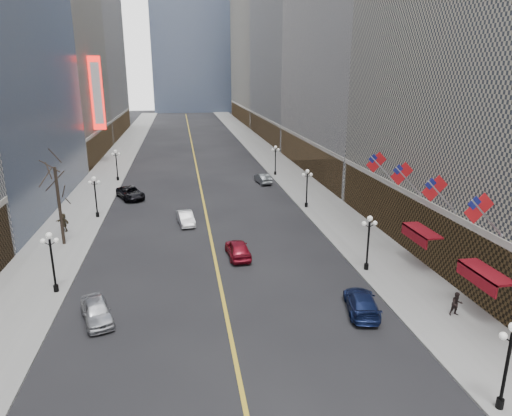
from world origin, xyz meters
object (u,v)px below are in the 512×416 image
object	(u,v)px
car_nb_far	(130,193)
car_sb_mid	(238,249)
streetlamp_east_0	(508,357)
car_sb_far	(263,178)
streetlamp_east_2	(307,184)
car_nb_near	(97,311)
car_nb_mid	(186,218)
streetlamp_west_1	(52,256)
streetlamp_east_1	(369,237)
streetlamp_east_3	(275,157)
streetlamp_west_3	(116,162)
streetlamp_west_2	(95,193)
car_sb_near	(362,302)

from	to	relation	value
car_nb_far	car_sb_mid	distance (m)	23.85
streetlamp_east_0	car_sb_far	bearing A→B (deg)	93.39
car_sb_mid	car_sb_far	size ratio (longest dim) A/B	1.03
streetlamp_east_2	car_sb_mid	distance (m)	16.76
car_nb_near	car_nb_mid	size ratio (longest dim) A/B	1.02
streetlamp_east_0	streetlamp_west_1	distance (m)	28.51
streetlamp_east_0	streetlamp_east_2	bearing A→B (deg)	90.00
streetlamp_east_2	car_nb_mid	world-z (taller)	streetlamp_east_2
streetlamp_east_2	car_nb_far	xyz separation A→B (m)	(-20.80, 7.74, -2.15)
streetlamp_east_2	car_nb_far	world-z (taller)	streetlamp_east_2
streetlamp_east_0	streetlamp_east_1	distance (m)	16.00
streetlamp_east_1	car_sb_far	distance (m)	31.52
car_nb_mid	car_sb_far	bearing A→B (deg)	48.33
streetlamp_east_3	car_sb_mid	bearing A→B (deg)	-107.32
streetlamp_east_0	car_nb_far	xyz separation A→B (m)	(-20.80, 41.74, -2.15)
streetlamp_east_3	car_nb_far	distance (m)	23.29
car_nb_near	car_sb_far	size ratio (longest dim) A/B	0.97
car_nb_near	car_sb_far	world-z (taller)	car_nb_near
streetlamp_east_3	car_sb_far	world-z (taller)	streetlamp_east_3
streetlamp_west_3	car_nb_far	xyz separation A→B (m)	(2.80, -10.26, -2.15)
streetlamp_east_3	streetlamp_west_1	xyz separation A→B (m)	(-23.60, -36.00, 0.00)
streetlamp_east_3	streetlamp_west_3	xyz separation A→B (m)	(-23.60, 0.00, 0.00)
car_nb_far	car_sb_far	xyz separation A→B (m)	(18.00, 5.58, -0.04)
streetlamp_west_1	streetlamp_east_3	bearing A→B (deg)	56.75
streetlamp_west_2	streetlamp_west_3	size ratio (longest dim) A/B	1.00
streetlamp_east_1	streetlamp_west_3	world-z (taller)	same
streetlamp_west_3	car_sb_mid	xyz separation A→B (m)	(13.80, -31.42, -2.14)
car_sb_near	streetlamp_west_2	bearing A→B (deg)	-37.23
streetlamp_east_3	car_nb_mid	bearing A→B (deg)	-122.97
streetlamp_east_3	car_sb_mid	distance (m)	32.99
streetlamp_east_0	car_sb_near	size ratio (longest dim) A/B	0.95
streetlamp_west_3	car_sb_near	bearing A→B (deg)	-63.81
streetlamp_east_2	car_sb_near	size ratio (longest dim) A/B	0.95
streetlamp_west_2	car_sb_mid	distance (m)	19.37
streetlamp_west_3	car_nb_near	distance (m)	40.68
streetlamp_west_3	streetlamp_west_1	bearing A→B (deg)	-90.00
car_nb_near	car_nb_mid	bearing A→B (deg)	54.40
car_sb_mid	streetlamp_west_1	bearing A→B (deg)	15.04
streetlamp_west_3	car_sb_mid	world-z (taller)	streetlamp_west_3
streetlamp_west_3	car_nb_near	world-z (taller)	streetlamp_west_3
streetlamp_west_1	car_nb_far	size ratio (longest dim) A/B	0.83
streetlamp_east_3	car_sb_far	distance (m)	5.88
streetlamp_east_0	streetlamp_west_3	distance (m)	57.10
streetlamp_east_3	streetlamp_east_1	bearing A→B (deg)	-90.00
car_nb_near	car_sb_near	world-z (taller)	car_nb_near
car_sb_near	car_sb_far	distance (m)	37.44
streetlamp_west_1	streetlamp_west_3	distance (m)	36.00
streetlamp_east_3	car_sb_near	world-z (taller)	streetlamp_east_3
car_sb_far	car_nb_near	bearing A→B (deg)	56.33
streetlamp_east_0	car_sb_mid	distance (m)	22.89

